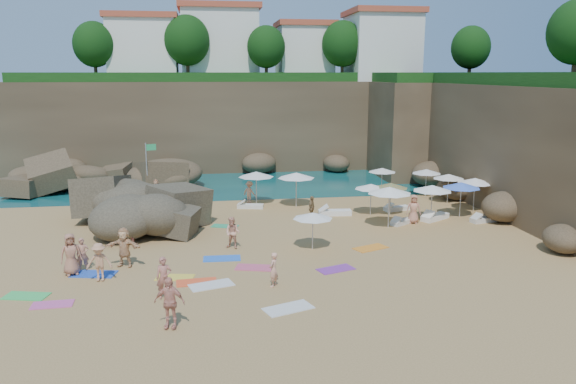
{
  "coord_description": "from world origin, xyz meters",
  "views": [
    {
      "loc": [
        -2.67,
        -28.42,
        8.75
      ],
      "look_at": [
        2.0,
        3.0,
        2.0
      ],
      "focal_mm": 35.0,
      "sensor_mm": 36.0,
      "label": 1
    }
  ],
  "objects": [
    {
      "name": "lounger_3",
      "position": [
        5.28,
        4.98,
        0.16
      ],
      "size": [
        2.09,
        0.83,
        0.32
      ],
      "primitive_type": "cube",
      "rotation": [
        0.0,
        0.0,
        -0.07
      ],
      "color": "white",
      "rests_on": "ground"
    },
    {
      "name": "towel_13",
      "position": [
        0.26,
        -8.77,
        0.02
      ],
      "size": [
        2.07,
        1.51,
        0.03
      ],
      "primitive_type": "cube",
      "rotation": [
        0.0,
        0.0,
        0.35
      ],
      "color": "silver",
      "rests_on": "ground"
    },
    {
      "name": "lounger_5",
      "position": [
        8.72,
        2.3,
        0.13
      ],
      "size": [
        1.66,
        1.36,
        0.25
      ],
      "primitive_type": "cube",
      "rotation": [
        0.0,
        0.0,
        0.59
      ],
      "color": "silver",
      "rests_on": "ground"
    },
    {
      "name": "seawater",
      "position": [
        0.0,
        30.0,
        0.0
      ],
      "size": [
        120.0,
        120.0,
        0.0
      ],
      "primitive_type": "plane",
      "color": "#0C4751",
      "rests_on": "ground"
    },
    {
      "name": "parasol_4",
      "position": [
        10.68,
        2.73,
        2.02
      ],
      "size": [
        2.33,
        2.33,
        2.2
      ],
      "color": "silver",
      "rests_on": "ground"
    },
    {
      "name": "person_lie_1",
      "position": [
        -4.07,
        -9.79,
        0.22
      ],
      "size": [
        1.46,
        2.04,
        0.45
      ],
      "primitive_type": "imported",
      "rotation": [
        0.0,
        0.0,
        -0.22
      ],
      "color": "#DF937E",
      "rests_on": "ground"
    },
    {
      "name": "parasol_7",
      "position": [
        13.7,
        7.15,
        1.85
      ],
      "size": [
        2.13,
        2.13,
        2.01
      ],
      "color": "silver",
      "rests_on": "ground"
    },
    {
      "name": "towel_6",
      "position": [
        3.04,
        -4.79,
        0.01
      ],
      "size": [
        1.86,
        1.35,
        0.03
      ],
      "primitive_type": "cube",
      "rotation": [
        0.0,
        0.0,
        0.34
      ],
      "color": "purple",
      "rests_on": "ground"
    },
    {
      "name": "towel_0",
      "position": [
        -7.73,
        -3.83,
        0.02
      ],
      "size": [
        2.07,
        1.32,
        0.03
      ],
      "primitive_type": "cube",
      "rotation": [
        0.0,
        0.0,
        -0.2
      ],
      "color": "blue",
      "rests_on": "ground"
    },
    {
      "name": "lounger_1",
      "position": [
        9.54,
        5.55,
        0.13
      ],
      "size": [
        1.8,
        0.98,
        0.27
      ],
      "primitive_type": "cube",
      "rotation": [
        0.0,
        0.0,
        0.25
      ],
      "color": "white",
      "rests_on": "ground"
    },
    {
      "name": "towel_8",
      "position": [
        -2.03,
        -2.52,
        0.02
      ],
      "size": [
        1.81,
        0.95,
        0.03
      ],
      "primitive_type": "cube",
      "rotation": [
        0.0,
        0.0,
        -0.03
      ],
      "color": "blue",
      "rests_on": "ground"
    },
    {
      "name": "person_stand_2",
      "position": [
        0.24,
        9.13,
        0.76
      ],
      "size": [
        1.0,
        0.96,
        1.52
      ],
      "primitive_type": "imported",
      "rotation": [
        0.0,
        0.0,
        2.4
      ],
      "color": "#E2A180",
      "rests_on": "ground"
    },
    {
      "name": "person_stand_3",
      "position": [
        3.6,
        4.01,
        0.74
      ],
      "size": [
        0.75,
        0.93,
        1.48
      ],
      "primitive_type": "imported",
      "rotation": [
        0.0,
        0.0,
        1.05
      ],
      "color": "olive",
      "rests_on": "ground"
    },
    {
      "name": "cliff_back",
      "position": [
        2.0,
        25.0,
        4.0
      ],
      "size": [
        44.0,
        8.0,
        8.0
      ],
      "primitive_type": "cube",
      "color": "brown",
      "rests_on": "ground"
    },
    {
      "name": "towel_11",
      "position": [
        -1.67,
        3.31,
        0.01
      ],
      "size": [
        1.71,
        1.25,
        0.03
      ],
      "primitive_type": "cube",
      "rotation": [
        0.0,
        0.0,
        -0.35
      ],
      "color": "#2EA36B",
      "rests_on": "ground"
    },
    {
      "name": "towel_1",
      "position": [
        -8.69,
        -7.07,
        0.01
      ],
      "size": [
        1.58,
        0.84,
        0.03
      ],
      "primitive_type": "cube",
      "rotation": [
        0.0,
        0.0,
        0.04
      ],
      "color": "#D15197",
      "rests_on": "ground"
    },
    {
      "name": "person_lie_5",
      "position": [
        -1.43,
        -1.02,
        0.3
      ],
      "size": [
        1.45,
        1.79,
        0.61
      ],
      "primitive_type": "imported",
      "rotation": [
        0.0,
        0.0,
        -0.49
      ],
      "color": "#E6A282",
      "rests_on": "ground"
    },
    {
      "name": "lounger_4",
      "position": [
        13.79,
        2.05,
        0.14
      ],
      "size": [
        1.86,
        0.99,
        0.28
      ],
      "primitive_type": "cube",
      "rotation": [
        0.0,
        0.0,
        0.23
      ],
      "color": "silver",
      "rests_on": "ground"
    },
    {
      "name": "lounger_2",
      "position": [
        11.05,
        2.97,
        0.16
      ],
      "size": [
        2.08,
        1.65,
        0.32
      ],
      "primitive_type": "cube",
      "rotation": [
        0.0,
        0.0,
        0.56
      ],
      "color": "white",
      "rests_on": "ground"
    },
    {
      "name": "person_stand_5",
      "position": [
        -6.18,
        11.15,
        0.72
      ],
      "size": [
        1.39,
        0.6,
        1.45
      ],
      "primitive_type": "imported",
      "rotation": [
        0.0,
        0.0,
        -0.16
      ],
      "color": "tan",
      "rests_on": "ground"
    },
    {
      "name": "towel_3",
      "position": [
        -9.94,
        -6.04,
        0.02
      ],
      "size": [
        1.88,
        1.24,
        0.03
      ],
      "primitive_type": "cube",
      "rotation": [
        0.0,
        0.0,
        -0.24
      ],
      "color": "#38C558",
      "rests_on": "ground"
    },
    {
      "name": "person_stand_0",
      "position": [
        -8.28,
        -3.23,
        0.76
      ],
      "size": [
        0.61,
        0.45,
        1.51
      ],
      "primitive_type": "imported",
      "rotation": [
        0.0,
        0.0,
        0.17
      ],
      "color": "#B4775E",
      "rests_on": "ground"
    },
    {
      "name": "parasol_5",
      "position": [
        7.52,
        4.76,
        1.81
      ],
      "size": [
        2.09,
        2.09,
        1.97
      ],
      "color": "silver",
      "rests_on": "ground"
    },
    {
      "name": "towel_2",
      "position": [
        -3.21,
        -5.49,
        0.02
      ],
      "size": [
        1.77,
        0.98,
        0.03
      ],
      "primitive_type": "cube",
      "rotation": [
        0.0,
        0.0,
        0.07
      ],
      "color": "#FF5328",
      "rests_on": "ground"
    },
    {
      "name": "parasol_11",
      "position": [
        7.66,
        1.69,
        2.2
      ],
      "size": [
        2.54,
        2.54,
        2.4
      ],
      "color": "silver",
      "rests_on": "ground"
    },
    {
      "name": "person_stand_4",
      "position": [
        9.44,
        2.39,
        0.86
      ],
      "size": [
        0.94,
        0.68,
        1.73
      ],
      "primitive_type": "imported",
      "rotation": [
        0.0,
        0.0,
        -0.29
      ],
      "color": "tan",
      "rests_on": "ground"
    },
    {
      "name": "cliff_corner",
      "position": [
        17.0,
        20.0,
        4.0
      ],
      "size": [
        10.0,
        12.0,
        8.0
      ],
      "primitive_type": "cube",
      "color": "brown",
      "rests_on": "ground"
    },
    {
      "name": "person_lie_3",
      "position": [
        -6.49,
        -2.99,
        0.24
      ],
      "size": [
        2.12,
        2.21,
        0.48
      ],
      "primitive_type": "imported",
      "rotation": [
        0.0,
        0.0,
        -0.28
      ],
      "color": "tan",
      "rests_on": "ground"
    },
    {
      "name": "person_stand_6",
      "position": [
        -0.01,
        -6.41,
        0.73
      ],
      "size": [
        0.57,
        0.64,
        1.47
      ],
      "primitive_type": "imported",
      "rotation": [
        0.0,
        0.0,
        4.19
      ],
      "color": "#EDA586",
      "rests_on": "ground"
    },
    {
      "name": "parasol_2",
      "position": [
        3.23,
        7.58,
        2.12
      ],
      "size": [
        2.45,
        2.45,
        2.31
      ],
      "color": "silver",
      "rests_on": "ground"
    },
    {
      "name": "parasol_3",
      "position": [
        13.05,
        9.45,
        1.82
      ],
      "size": [
        2.09,
        2.09,
        1.98
      ],
      "color": "silver",
      "rests_on": "ground"
    },
    {
      "name": "person_stand_1",
      "position": [
        -6.74,
        0.37,
        0.8
      ],
      "size": [
        0.85,
        0.71,
        1.59
      ],
      "primitive_type": "imported",
      "rotation": [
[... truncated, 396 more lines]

